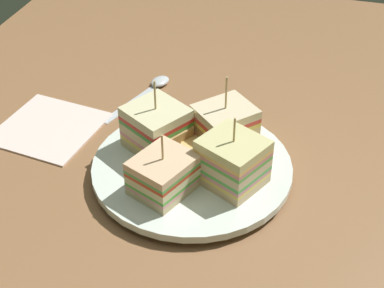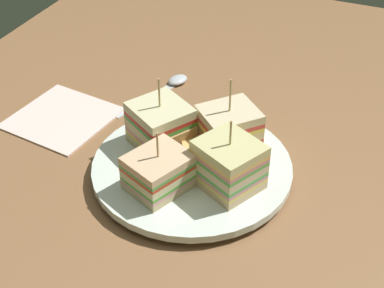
% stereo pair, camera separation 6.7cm
% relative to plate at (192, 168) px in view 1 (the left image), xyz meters
% --- Properties ---
extents(ground_plane, '(1.18, 0.89, 0.02)m').
position_rel_plate_xyz_m(ground_plane, '(0.00, 0.00, -0.02)').
color(ground_plane, '#8C603D').
extents(plate, '(0.24, 0.24, 0.02)m').
position_rel_plate_xyz_m(plate, '(0.00, 0.00, 0.00)').
color(plate, white).
rests_on(plate, ground_plane).
extents(sandwich_wedge_0, '(0.08, 0.09, 0.09)m').
position_rel_plate_xyz_m(sandwich_wedge_0, '(0.02, 0.05, 0.04)').
color(sandwich_wedge_0, beige).
rests_on(sandwich_wedge_0, plate).
extents(sandwich_wedge_1, '(0.09, 0.09, 0.10)m').
position_rel_plate_xyz_m(sandwich_wedge_1, '(-0.05, 0.03, 0.03)').
color(sandwich_wedge_1, beige).
rests_on(sandwich_wedge_1, plate).
extents(sandwich_wedge_2, '(0.09, 0.09, 0.09)m').
position_rel_plate_xyz_m(sandwich_wedge_2, '(-0.02, -0.05, 0.03)').
color(sandwich_wedge_2, beige).
rests_on(sandwich_wedge_2, plate).
extents(sandwich_wedge_3, '(0.08, 0.08, 0.08)m').
position_rel_plate_xyz_m(sandwich_wedge_3, '(0.05, -0.02, 0.03)').
color(sandwich_wedge_3, beige).
rests_on(sandwich_wedge_3, plate).
extents(chip_pile, '(0.08, 0.07, 0.03)m').
position_rel_plate_xyz_m(chip_pile, '(-0.01, 0.00, 0.02)').
color(chip_pile, '#DCC768').
rests_on(chip_pile, plate).
extents(spoon, '(0.14, 0.06, 0.01)m').
position_rel_plate_xyz_m(spoon, '(-0.17, -0.11, -0.01)').
color(spoon, silver).
rests_on(spoon, ground_plane).
extents(napkin, '(0.14, 0.14, 0.01)m').
position_rel_plate_xyz_m(napkin, '(-0.04, -0.21, -0.01)').
color(napkin, silver).
rests_on(napkin, ground_plane).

